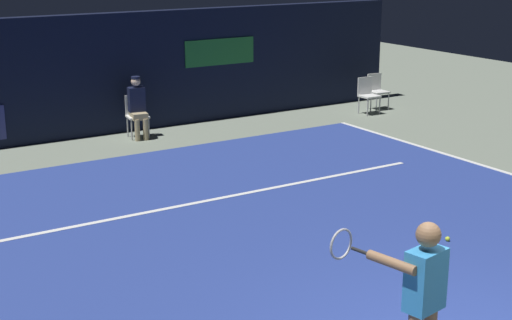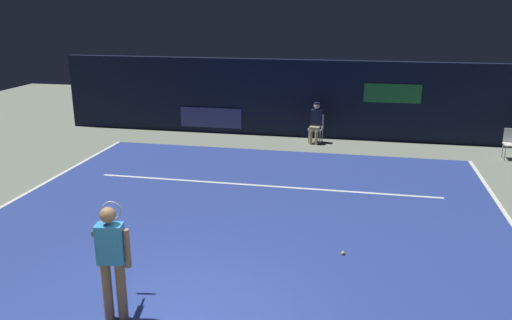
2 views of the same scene
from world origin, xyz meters
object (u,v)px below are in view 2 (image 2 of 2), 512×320
Objects in this scene: tennis_player at (112,257)px; courtside_chair_near at (511,142)px; line_judge_on_chair at (316,122)px; tennis_ball at (343,253)px.

courtside_chair_near is (7.63, 9.75, -0.49)m from tennis_player.
line_judge_on_chair is (1.88, 10.45, -0.30)m from tennis_player.
tennis_player reaches higher than line_judge_on_chair.
courtside_chair_near is at bearing -6.86° from line_judge_on_chair.
line_judge_on_chair is at bearing 79.82° from tennis_player.
tennis_player reaches higher than tennis_ball.
courtside_chair_near is 12.94× the size of tennis_ball.
tennis_ball is (3.09, 2.62, -0.94)m from tennis_player.
tennis_player is 1.97× the size of courtside_chair_near.
line_judge_on_chair is 5.79m from courtside_chair_near.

